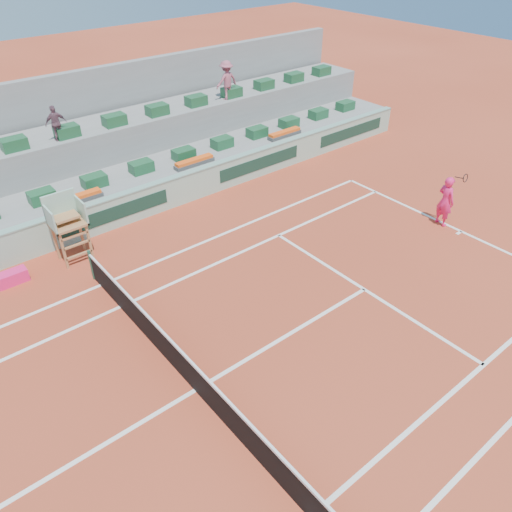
% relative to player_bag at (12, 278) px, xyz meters
% --- Properties ---
extents(ground, '(90.00, 90.00, 0.00)m').
position_rel_player_bag_xyz_m(ground, '(2.12, -7.38, -0.21)').
color(ground, '#A2361F').
rests_on(ground, ground).
extents(seating_tier_lower, '(36.00, 4.00, 1.20)m').
position_rel_player_bag_xyz_m(seating_tier_lower, '(2.12, 3.32, 0.39)').
color(seating_tier_lower, gray).
rests_on(seating_tier_lower, ground).
extents(seating_tier_upper, '(36.00, 2.40, 2.60)m').
position_rel_player_bag_xyz_m(seating_tier_upper, '(2.12, 4.92, 1.09)').
color(seating_tier_upper, gray).
rests_on(seating_tier_upper, ground).
extents(stadium_back_wall, '(36.00, 0.40, 4.40)m').
position_rel_player_bag_xyz_m(stadium_back_wall, '(2.12, 6.52, 1.99)').
color(stadium_back_wall, gray).
rests_on(stadium_back_wall, ground).
extents(player_bag, '(0.95, 0.42, 0.42)m').
position_rel_player_bag_xyz_m(player_bag, '(0.00, 0.00, 0.00)').
color(player_bag, '#FF216D').
rests_on(player_bag, ground).
extents(spectator_mid, '(0.81, 0.38, 1.35)m').
position_rel_player_bag_xyz_m(spectator_mid, '(3.74, 4.16, 3.06)').
color(spectator_mid, '#6B4754').
rests_on(spectator_mid, seating_tier_upper).
extents(spectator_right, '(1.14, 0.69, 1.73)m').
position_rel_player_bag_xyz_m(spectator_right, '(11.75, 4.18, 3.25)').
color(spectator_right, '#A45263').
rests_on(spectator_right, seating_tier_upper).
extents(court_lines, '(23.89, 11.09, 0.01)m').
position_rel_player_bag_xyz_m(court_lines, '(2.12, -7.38, -0.21)').
color(court_lines, white).
rests_on(court_lines, ground).
extents(tennis_net, '(0.10, 11.97, 1.10)m').
position_rel_player_bag_xyz_m(tennis_net, '(2.12, -7.38, 0.32)').
color(tennis_net, black).
rests_on(tennis_net, ground).
extents(advertising_hoarding, '(36.00, 0.34, 1.26)m').
position_rel_player_bag_xyz_m(advertising_hoarding, '(2.14, 1.12, 0.42)').
color(advertising_hoarding, '#96BDA6').
rests_on(advertising_hoarding, ground).
extents(umpire_chair, '(1.10, 0.90, 2.40)m').
position_rel_player_bag_xyz_m(umpire_chair, '(2.12, 0.11, 1.33)').
color(umpire_chair, '#A1693D').
rests_on(umpire_chair, ground).
extents(seat_row_lower, '(32.90, 0.60, 0.44)m').
position_rel_player_bag_xyz_m(seat_row_lower, '(2.12, 2.42, 1.21)').
color(seat_row_lower, '#1B512D').
rests_on(seat_row_lower, seating_tier_lower).
extents(seat_row_upper, '(32.90, 0.60, 0.44)m').
position_rel_player_bag_xyz_m(seat_row_upper, '(2.12, 4.32, 2.61)').
color(seat_row_upper, '#1B512D').
rests_on(seat_row_upper, seating_tier_upper).
extents(flower_planters, '(26.80, 0.36, 0.28)m').
position_rel_player_bag_xyz_m(flower_planters, '(0.62, 1.62, 1.12)').
color(flower_planters, '#454545').
rests_on(flower_planters, seating_tier_lower).
extents(tennis_player, '(0.58, 0.95, 2.28)m').
position_rel_player_bag_xyz_m(tennis_player, '(13.89, -6.54, 0.77)').
color(tennis_player, '#FF216D').
rests_on(tennis_player, ground).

